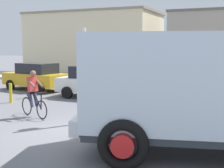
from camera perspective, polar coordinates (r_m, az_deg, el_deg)
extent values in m
plane|color=slate|center=(9.87, -6.57, -8.50)|extent=(120.00, 120.00, 0.00)
cube|color=#ADADA8|center=(22.51, 10.98, 0.29)|extent=(80.00, 5.00, 0.16)
cube|color=silver|center=(7.74, 15.20, 0.63)|extent=(5.65, 3.68, 2.20)
cube|color=#2D3338|center=(7.95, 14.93, -7.86)|extent=(5.54, 3.61, 0.16)
cube|color=silver|center=(8.09, -4.53, -6.06)|extent=(0.81, 2.36, 0.36)
cube|color=black|center=(7.86, -3.57, 4.57)|extent=(0.63, 2.09, 0.70)
torus|color=black|center=(6.75, 1.97, -10.89)|extent=(1.13, 0.50, 1.10)
cylinder|color=red|center=(6.75, 1.97, -10.89)|extent=(0.55, 0.41, 0.50)
torus|color=black|center=(9.20, 4.06, -6.07)|extent=(1.13, 0.50, 1.10)
cylinder|color=red|center=(9.20, 4.06, -6.07)|extent=(0.55, 0.41, 0.50)
torus|color=black|center=(11.63, -12.51, -4.55)|extent=(0.64, 0.29, 0.68)
torus|color=black|center=(12.52, -15.07, -3.81)|extent=(0.64, 0.29, 0.68)
cylinder|color=black|center=(11.83, -13.48, -1.60)|extent=(0.57, 0.27, 0.09)
cylinder|color=black|center=(11.81, -13.29, -2.81)|extent=(0.49, 0.23, 0.57)
cylinder|color=black|center=(12.30, -14.64, -2.71)|extent=(0.42, 0.21, 0.57)
cylinder|color=black|center=(11.60, -12.62, -3.10)|extent=(0.10, 0.08, 0.59)
cylinder|color=black|center=(11.57, -12.72, -1.54)|extent=(0.22, 0.47, 0.03)
cube|color=black|center=(12.08, -14.20, -1.57)|extent=(0.27, 0.20, 0.06)
cube|color=#D13838|center=(12.00, -14.13, -0.03)|extent=(0.39, 0.41, 0.59)
sphere|color=brown|center=(11.90, -14.01, 1.85)|extent=(0.22, 0.22, 0.22)
cylinder|color=#2D334C|center=(12.10, -13.57, -2.64)|extent=(0.33, 0.23, 0.57)
cylinder|color=brown|center=(11.90, -12.98, 0.19)|extent=(0.49, 0.27, 0.29)
cylinder|color=#2D334C|center=(12.00, -14.39, -2.74)|extent=(0.33, 0.23, 0.57)
cylinder|color=brown|center=(11.74, -14.31, 0.06)|extent=(0.49, 0.27, 0.29)
cylinder|color=red|center=(10.85, -4.89, -5.99)|extent=(0.12, 0.12, 0.40)
cylinder|color=white|center=(10.76, -4.91, -3.91)|extent=(0.12, 0.12, 0.40)
cylinder|color=red|center=(10.70, -4.93, -1.81)|extent=(0.12, 0.12, 0.40)
cylinder|color=white|center=(10.64, -4.95, 0.32)|extent=(0.12, 0.12, 0.40)
cylinder|color=red|center=(10.61, -4.98, 2.47)|extent=(0.12, 0.12, 0.40)
cylinder|color=white|center=(10.58, -5.00, 4.63)|extent=(0.12, 0.12, 0.40)
cylinder|color=red|center=(10.58, -5.02, 6.80)|extent=(0.12, 0.12, 0.40)
cylinder|color=white|center=(10.58, -5.04, 8.96)|extent=(0.12, 0.12, 0.40)
cube|color=black|center=(10.74, -4.57, 7.60)|extent=(0.24, 0.20, 0.60)
sphere|color=green|center=(10.84, -4.27, 7.60)|extent=(0.14, 0.14, 0.14)
cube|color=white|center=(16.01, -2.70, -0.17)|extent=(4.05, 1.82, 0.70)
cube|color=black|center=(16.01, -3.19, 2.17)|extent=(2.24, 1.51, 0.60)
cylinder|color=black|center=(16.29, 2.57, -1.29)|extent=(0.61, 0.20, 0.60)
cylinder|color=black|center=(14.76, 0.04, -2.13)|extent=(0.61, 0.20, 0.60)
cylinder|color=black|center=(17.39, -5.00, -0.79)|extent=(0.61, 0.20, 0.60)
cylinder|color=black|center=(15.95, -8.06, -1.52)|extent=(0.61, 0.20, 0.60)
cube|color=gold|center=(17.69, 11.83, 0.36)|extent=(4.20, 2.23, 0.70)
cube|color=black|center=(17.68, 11.42, 2.49)|extent=(2.38, 1.73, 0.60)
cylinder|color=black|center=(18.17, 16.38, -0.71)|extent=(0.62, 0.26, 0.60)
cylinder|color=black|center=(16.55, 14.86, -1.38)|extent=(0.62, 0.26, 0.60)
cylinder|color=black|center=(18.95, 9.13, -0.22)|extent=(0.62, 0.26, 0.60)
cylinder|color=black|center=(17.40, 7.01, -0.81)|extent=(0.62, 0.26, 0.60)
cube|color=gold|center=(19.36, -13.57, 0.87)|extent=(4.23, 2.37, 0.70)
cube|color=black|center=(19.20, -13.32, 2.77)|extent=(2.42, 1.80, 0.60)
cylinder|color=black|center=(19.78, -17.80, -0.17)|extent=(0.62, 0.28, 0.60)
cylinder|color=black|center=(20.88, -14.17, 0.31)|extent=(0.62, 0.28, 0.60)
cylinder|color=black|center=(17.93, -12.81, -0.70)|extent=(0.62, 0.28, 0.60)
cylinder|color=black|center=(19.13, -9.14, -0.15)|extent=(0.62, 0.28, 0.60)
cylinder|color=#2D334C|center=(18.07, 13.43, -0.26)|extent=(0.22, 0.22, 0.85)
cube|color=gold|center=(18.00, 13.50, 1.96)|extent=(0.34, 0.22, 0.56)
sphere|color=brown|center=(17.97, 13.53, 3.20)|extent=(0.20, 0.20, 0.20)
cylinder|color=gold|center=(15.34, -17.74, -1.55)|extent=(0.14, 0.14, 0.90)
cylinder|color=gold|center=(16.41, -14.54, -0.91)|extent=(0.14, 0.14, 0.90)
cube|color=beige|center=(31.24, -3.10, 7.18)|extent=(11.93, 6.96, 5.57)
cube|color=gray|center=(31.39, -3.13, 12.45)|extent=(12.17, 7.10, 0.20)
cube|color=#9E9389|center=(27.53, 19.53, 6.49)|extent=(8.32, 5.16, 5.23)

